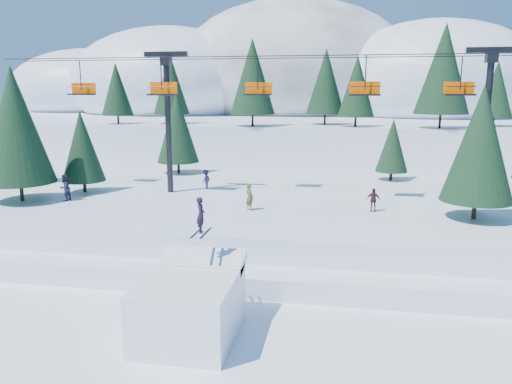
% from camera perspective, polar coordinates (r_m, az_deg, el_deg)
% --- Properties ---
extents(ground, '(160.00, 160.00, 0.00)m').
position_cam_1_polar(ground, '(20.36, -2.15, -17.98)').
color(ground, white).
rests_on(ground, ground).
extents(mid_shelf, '(70.00, 22.00, 2.50)m').
position_cam_1_polar(mid_shelf, '(36.59, 3.75, -2.39)').
color(mid_shelf, white).
rests_on(mid_shelf, ground).
extents(berm, '(70.00, 6.00, 1.10)m').
position_cam_1_polar(berm, '(27.29, 1.40, -8.80)').
color(berm, white).
rests_on(berm, ground).
extents(mountain_ridge, '(119.00, 60.79, 26.46)m').
position_cam_1_polar(mountain_ridge, '(91.07, 4.48, 11.23)').
color(mountain_ridge, white).
rests_on(mountain_ridge, ground).
extents(jump_kicker, '(3.76, 5.13, 5.60)m').
position_cam_1_polar(jump_kicker, '(21.25, -7.51, -12.59)').
color(jump_kicker, white).
rests_on(jump_kicker, ground).
extents(chairlift, '(46.00, 3.21, 10.28)m').
position_cam_1_polar(chairlift, '(35.43, 6.88, 10.29)').
color(chairlift, black).
rests_on(chairlift, mid_shelf).
extents(conifer_stand, '(64.63, 17.71, 9.77)m').
position_cam_1_polar(conifer_stand, '(35.52, 10.56, 6.54)').
color(conifer_stand, black).
rests_on(conifer_stand, mid_shelf).
extents(distant_skiers, '(28.72, 8.32, 1.87)m').
position_cam_1_polar(distant_skiers, '(35.26, -0.75, 0.60)').
color(distant_skiers, '#1B3326').
rests_on(distant_skiers, mid_shelf).
extents(banner_near, '(2.86, 0.10, 0.90)m').
position_cam_1_polar(banner_near, '(24.68, 19.15, -11.75)').
color(banner_near, black).
rests_on(banner_near, ground).
extents(banner_far, '(2.77, 0.76, 0.90)m').
position_cam_1_polar(banner_far, '(26.08, 21.25, -10.63)').
color(banner_far, black).
rests_on(banner_far, ground).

